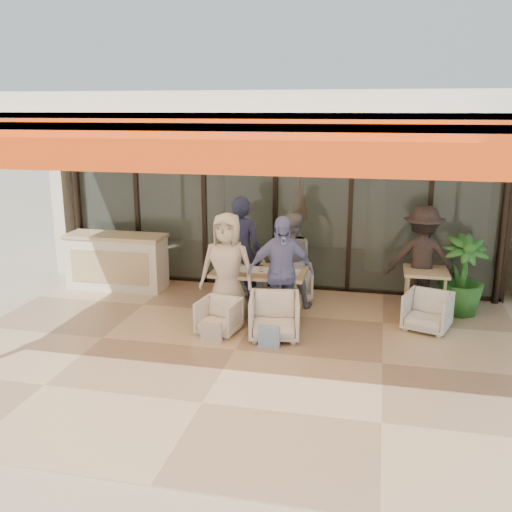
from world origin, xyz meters
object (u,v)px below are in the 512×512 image
Objects in this scene: potted_palm at (462,276)px; chair_near_right at (274,314)px; chair_far_right at (294,280)px; chair_near_left at (219,315)px; side_table at (426,276)px; diner_navy at (241,251)px; diner_cream at (227,268)px; dining_table at (259,274)px; diner_grey at (290,261)px; diner_periwinkle at (281,272)px; chair_far_left at (248,277)px; side_chair at (427,310)px; standing_woman at (422,259)px; host_counter at (117,261)px.

chair_near_right is at bearing -149.57° from potted_palm.
chair_near_left is at bearing 55.04° from chair_far_right.
side_table is at bearing 25.52° from chair_near_right.
potted_palm is at bearing -172.60° from diner_navy.
chair_far_right is 0.89× the size of chair_near_right.
chair_near_left is 0.34× the size of diner_cream.
diner_grey is at bearing 46.01° from dining_table.
side_table is at bearing 5.41° from diner_periwinkle.
potted_palm reaches higher than side_table.
chair_far_right is 0.38× the size of diner_periwinkle.
potted_palm is at bearing 173.52° from diner_grey.
dining_table is at bearing 113.25° from diner_periwinkle.
side_table is at bearing 159.71° from chair_far_right.
diner_cream is at bearing 73.11° from chair_far_left.
dining_table is 2.70m from side_table.
diner_cream reaches higher than side_chair.
diner_periwinkle is at bearing 80.49° from chair_near_right.
diner_cream is at bearing -161.06° from side_table.
diner_periwinkle is at bearing -154.20° from side_chair.
chair_near_right is 0.42× the size of standing_woman.
side_chair is (2.63, -0.16, -0.36)m from dining_table.
diner_periwinkle is 2.45m from side_table.
chair_far_left is 1.50m from diner_cream.
side_chair is (2.20, 0.79, -0.04)m from chair_near_right.
chair_near_left is at bearing -34.81° from host_counter.
standing_woman is (-0.07, 0.22, 0.24)m from side_table.
standing_woman is at bearing 106.99° from side_table.
diner_cream is (-0.84, -1.40, 0.55)m from chair_far_right.
side_chair is (2.20, -0.61, -0.48)m from diner_grey.
chair_far_left reaches higher than chair_near_left.
diner_grey reaches higher than host_counter.
diner_cream is (-0.84, 0.50, 0.51)m from chair_near_right.
potted_palm is at bearing 158.82° from chair_far_left.
host_counter is at bearing 155.17° from diner_cream.
diner_grey reaches higher than dining_table.
side_table is at bearing -1.67° from host_counter.
diner_navy is (0.00, 1.40, 0.64)m from chair_near_left.
side_chair is (3.04, -0.61, -0.61)m from diner_navy.
host_counter is at bearing -171.20° from side_chair.
potted_palm is (3.61, 0.23, -0.28)m from diner_navy.
diner_cream is (-0.41, -0.46, 0.19)m from dining_table.
dining_table is 2.30× the size of chair_far_right.
chair_far_right is 0.37× the size of standing_woman.
diner_cream reaches higher than side_table.
diner_cream reaches higher than potted_palm.
side_table is 1.13× the size of side_chair.
host_counter is at bearing -3.29° from diner_navy.
chair_far_left is at bearing 173.33° from side_table.
chair_near_left is at bearing 93.77° from diner_navy.
potted_palm is at bearing 33.36° from chair_near_left.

